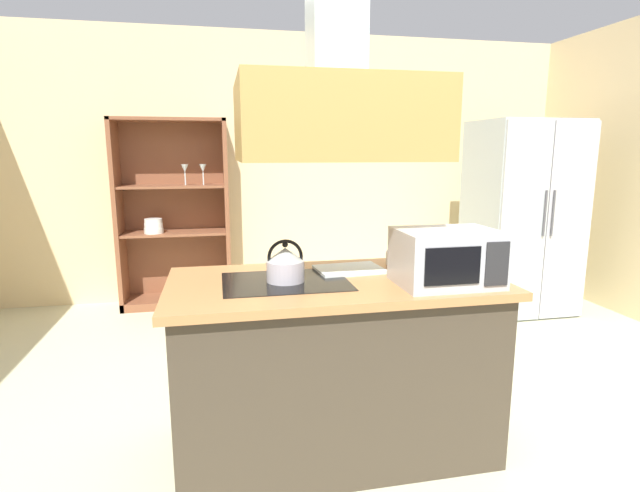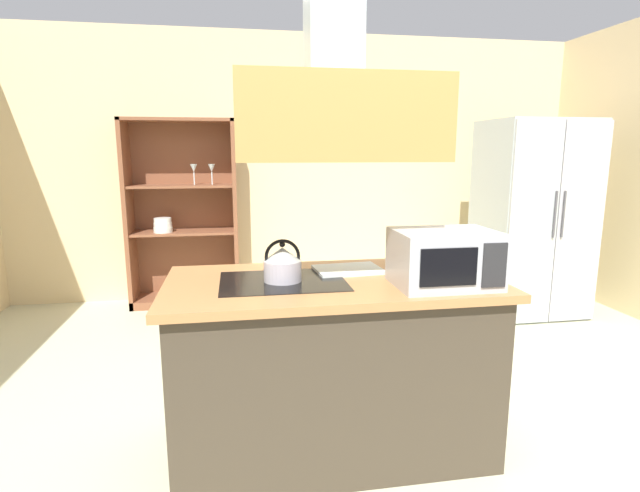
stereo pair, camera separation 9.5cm
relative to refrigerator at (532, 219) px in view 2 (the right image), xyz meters
The scene contains 10 objects.
ground_plane 2.95m from the refrigerator, 136.85° to the right, with size 7.80×7.80×0.00m, color beige.
wall_back 2.36m from the refrigerator, 152.30° to the left, with size 6.00×0.12×2.70m, color beige.
kitchen_island 2.97m from the refrigerator, 140.62° to the right, with size 1.62×0.83×0.90m.
range_hood 3.06m from the refrigerator, 140.62° to the right, with size 0.90×0.70×1.23m.
refrigerator is the anchor object (origin of this frame).
dish_cabinet 3.36m from the refrigerator, 165.18° to the left, with size 1.06×0.40×1.83m.
kettle 3.13m from the refrigerator, 143.44° to the right, with size 0.18×0.18×0.20m.
cutting_board 2.76m from the refrigerator, 141.48° to the right, with size 0.34×0.24×0.02m, color white.
microwave 2.73m from the refrigerator, 130.78° to the right, with size 0.46×0.35×0.26m.
fruit_bowl 2.42m from the refrigerator, 137.54° to the right, with size 0.27×0.27×0.14m.
Camera 2 is at (-0.67, -2.23, 1.52)m, focal length 27.56 mm.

